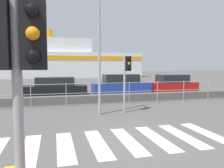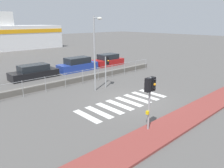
% 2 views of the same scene
% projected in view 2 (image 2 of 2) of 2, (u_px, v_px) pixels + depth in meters
% --- Properties ---
extents(ground_plane, '(160.00, 160.00, 0.00)m').
position_uv_depth(ground_plane, '(132.00, 100.00, 15.45)').
color(ground_plane, '#565451').
extents(sidewalk_brick, '(24.00, 1.80, 0.12)m').
position_uv_depth(sidewalk_brick, '(185.00, 118.00, 12.54)').
color(sidewalk_brick, brown).
rests_on(sidewalk_brick, ground_plane).
extents(crosswalk, '(6.75, 2.40, 0.01)m').
position_uv_depth(crosswalk, '(124.00, 103.00, 14.93)').
color(crosswalk, silver).
rests_on(crosswalk, ground_plane).
extents(seawall, '(19.82, 0.55, 0.46)m').
position_uv_depth(seawall, '(77.00, 79.00, 20.18)').
color(seawall, '#605B54').
rests_on(seawall, ground_plane).
extents(harbor_fence, '(17.88, 0.04, 1.28)m').
position_uv_depth(harbor_fence, '(83.00, 75.00, 19.40)').
color(harbor_fence, '#9EA0A3').
rests_on(harbor_fence, ground_plane).
extents(traffic_light_near, '(0.58, 0.41, 2.82)m').
position_uv_depth(traffic_light_near, '(150.00, 90.00, 10.52)').
color(traffic_light_near, '#9EA0A3').
rests_on(traffic_light_near, ground_plane).
extents(traffic_light_far, '(0.34, 0.32, 2.63)m').
position_uv_depth(traffic_light_far, '(107.00, 65.00, 18.05)').
color(traffic_light_far, '#9EA0A3').
rests_on(traffic_light_far, ground_plane).
extents(streetlamp, '(0.32, 0.94, 5.80)m').
position_uv_depth(streetlamp, '(96.00, 46.00, 16.59)').
color(streetlamp, '#9EA0A3').
rests_on(streetlamp, ground_plane).
extents(parked_car_black, '(4.59, 1.76, 1.35)m').
position_uv_depth(parked_car_black, '(34.00, 72.00, 21.41)').
color(parked_car_black, black).
rests_on(parked_car_black, ground_plane).
extents(parked_car_blue, '(4.59, 1.73, 1.51)m').
position_uv_depth(parked_car_blue, '(78.00, 65.00, 24.75)').
color(parked_car_blue, '#233D9E').
rests_on(parked_car_blue, ground_plane).
extents(parked_car_red, '(4.08, 1.78, 1.44)m').
position_uv_depth(parked_car_red, '(108.00, 60.00, 27.79)').
color(parked_car_red, '#B21919').
rests_on(parked_car_red, ground_plane).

